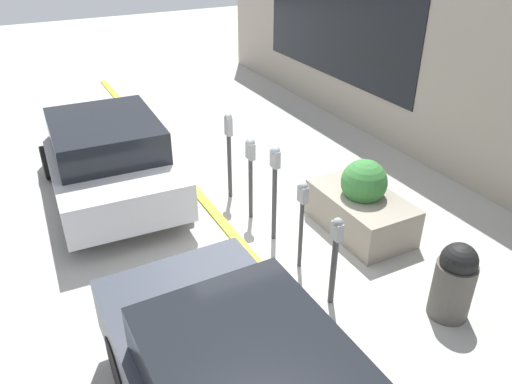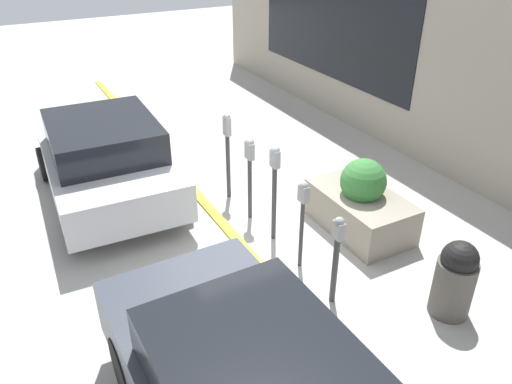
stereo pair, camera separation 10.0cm
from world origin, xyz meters
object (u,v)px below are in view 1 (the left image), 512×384
Objects in this scene: parking_meter_middle at (275,180)px; parked_car_middle at (107,157)px; parking_meter_second at (302,209)px; trash_bin at (454,281)px; planter_box at (361,205)px; parking_meter_farthest at (229,145)px; parking_meter_nearest at (335,251)px; parking_meter_fourth at (250,164)px.

parking_meter_middle reaches higher than parked_car_middle.
parked_car_middle reaches higher than parking_meter_second.
parking_meter_middle is at bearing 24.60° from trash_bin.
planter_box is at bearing -129.66° from parked_car_middle.
parking_meter_farthest reaches higher than planter_box.
parking_meter_second is 2.27m from parking_meter_farthest.
parking_meter_farthest reaches higher than parking_meter_nearest.
planter_box is (-1.12, -1.36, -0.54)m from parking_meter_fourth.
planter_box is at bearing -5.58° from trash_bin.
parked_car_middle is 5.80m from trash_bin.
parking_meter_second is at bearing 105.28° from planter_box.
parking_meter_nearest is at bearing 53.61° from trash_bin.
parking_meter_fourth is (2.32, -0.01, 0.18)m from parking_meter_nearest.
planter_box is at bearing -49.00° from parking_meter_nearest.
parking_meter_second is 1.48m from planter_box.
parking_meter_second is 0.87× the size of parking_meter_middle.
parking_meter_fourth is (0.72, 0.03, -0.04)m from parking_meter_middle.
planter_box is (-0.41, -1.33, -0.58)m from parking_meter_middle.
parking_meter_fourth is at bearing -179.19° from parking_meter_farthest.
parking_meter_nearest is 1.62m from parking_meter_middle.
trash_bin is at bearing -159.92° from parking_meter_fourth.
parked_car_middle reaches higher than parking_meter_fourth.
parking_meter_middle is (1.60, -0.04, 0.22)m from parking_meter_nearest.
trash_bin is (-0.86, -1.17, -0.28)m from parking_meter_nearest.
parked_car_middle is at bearing 48.09° from planter_box.
parked_car_middle reaches higher than parking_meter_nearest.
parking_meter_middle is at bearing -0.85° from parking_meter_second.
parked_car_middle is at bearing 46.44° from parking_meter_fourth.
parking_meter_farthest is 0.39× the size of parked_car_middle.
parking_meter_fourth is at bearing -0.23° from parking_meter_nearest.
parking_meter_fourth is at bearing 0.88° from parking_meter_second.
parking_meter_second is at bearing -2.21° from parking_meter_nearest.
parked_car_middle is (3.26, 1.88, -0.18)m from parking_meter_second.
parking_meter_middle reaches higher than parking_meter_fourth.
parking_meter_farthest is at bearing 0.04° from parking_meter_nearest.
parking_meter_middle is 1.49× the size of trash_bin.
parking_meter_fourth is at bearing 2.74° from parking_meter_middle.
parked_car_middle is (0.99, 1.85, -0.22)m from parking_meter_farthest.
trash_bin is (-2.06, 0.20, 0.08)m from planter_box.
parking_meter_middle reaches higher than parking_meter_second.
parking_meter_second is 1.49m from parking_meter_fourth.
parking_meter_second is 0.96× the size of parking_meter_fourth.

